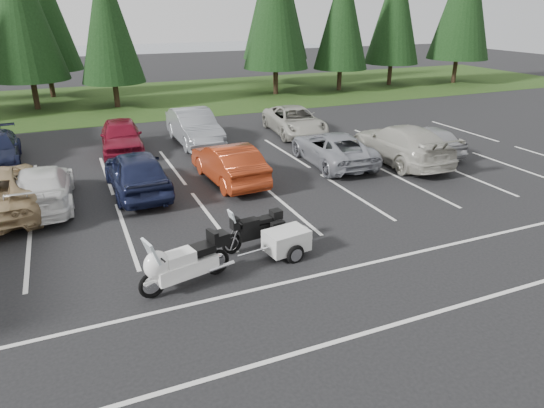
% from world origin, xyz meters
% --- Properties ---
extents(ground, '(120.00, 120.00, 0.00)m').
position_xyz_m(ground, '(0.00, 0.00, 0.00)').
color(ground, black).
rests_on(ground, ground).
extents(grass_strip, '(80.00, 16.00, 0.01)m').
position_xyz_m(grass_strip, '(0.00, 24.00, 0.01)').
color(grass_strip, '#1D3812').
rests_on(grass_strip, ground).
extents(lake_water, '(70.00, 50.00, 0.02)m').
position_xyz_m(lake_water, '(4.00, 55.00, 0.00)').
color(lake_water, gray).
rests_on(lake_water, ground).
extents(stall_markings, '(32.00, 16.00, 0.01)m').
position_xyz_m(stall_markings, '(0.00, 2.00, 0.00)').
color(stall_markings, silver).
rests_on(stall_markings, ground).
extents(conifer_4, '(4.80, 4.80, 11.17)m').
position_xyz_m(conifer_4, '(-5.00, 22.90, 6.53)').
color(conifer_4, '#332316').
rests_on(conifer_4, ground).
extents(conifer_5, '(4.14, 4.14, 9.63)m').
position_xyz_m(conifer_5, '(0.00, 21.60, 5.63)').
color(conifer_5, '#332316').
rests_on(conifer_5, ground).
extents(conifer_6, '(4.93, 4.93, 11.48)m').
position_xyz_m(conifer_6, '(12.00, 22.10, 6.71)').
color(conifer_6, '#332316').
rests_on(conifer_6, ground).
extents(conifer_7, '(4.27, 4.27, 9.94)m').
position_xyz_m(conifer_7, '(17.50, 21.80, 5.81)').
color(conifer_7, '#332316').
rests_on(conifer_7, ground).
extents(conifer_8, '(4.53, 4.53, 10.56)m').
position_xyz_m(conifer_8, '(23.00, 22.60, 6.17)').
color(conifer_8, '#332316').
rests_on(conifer_8, ground).
extents(conifer_back_b, '(4.97, 4.97, 11.58)m').
position_xyz_m(conifer_back_b, '(-4.00, 27.50, 6.77)').
color(conifer_back_b, '#332316').
rests_on(conifer_back_b, ground).
extents(car_near_3, '(2.14, 4.91, 1.40)m').
position_xyz_m(car_near_3, '(-4.47, 4.32, 0.70)').
color(car_near_3, white).
rests_on(car_near_3, ground).
extents(car_near_4, '(2.05, 4.81, 1.62)m').
position_xyz_m(car_near_4, '(-1.29, 4.39, 0.81)').
color(car_near_4, '#171C3A').
rests_on(car_near_4, ground).
extents(car_near_5, '(1.87, 4.68, 1.51)m').
position_xyz_m(car_near_5, '(2.18, 4.24, 0.76)').
color(car_near_5, '#9B3013').
rests_on(car_near_5, ground).
extents(car_near_6, '(2.65, 5.17, 1.39)m').
position_xyz_m(car_near_6, '(7.06, 4.68, 0.70)').
color(car_near_6, gray).
rests_on(car_near_6, ground).
extents(car_near_7, '(2.52, 5.73, 1.64)m').
position_xyz_m(car_near_7, '(9.94, 3.74, 0.82)').
color(car_near_7, '#B6B3A7').
rests_on(car_near_7, ground).
extents(car_near_8, '(1.67, 3.96, 1.34)m').
position_xyz_m(car_near_8, '(11.89, 4.25, 0.67)').
color(car_near_8, '#A0A1A4').
rests_on(car_near_8, ground).
extents(car_far_2, '(2.15, 4.63, 1.54)m').
position_xyz_m(car_far_2, '(-1.12, 10.13, 0.77)').
color(car_far_2, maroon).
rests_on(car_far_2, ground).
extents(car_far_3, '(1.83, 5.10, 1.67)m').
position_xyz_m(car_far_3, '(2.41, 10.27, 0.84)').
color(car_far_3, gray).
rests_on(car_far_3, ground).
extents(car_far_4, '(2.84, 5.31, 1.42)m').
position_xyz_m(car_far_4, '(7.83, 10.05, 0.71)').
color(car_far_4, '#ABA99D').
rests_on(car_far_4, ground).
extents(touring_motorcycle, '(2.85, 1.49, 1.51)m').
position_xyz_m(touring_motorcycle, '(-1.22, -2.63, 0.76)').
color(touring_motorcycle, white).
rests_on(touring_motorcycle, ground).
extents(cargo_trailer, '(1.81, 1.20, 0.78)m').
position_xyz_m(cargo_trailer, '(1.69, -2.21, 0.39)').
color(cargo_trailer, silver).
rests_on(cargo_trailer, ground).
extents(adventure_motorcycle, '(2.24, 1.00, 1.32)m').
position_xyz_m(adventure_motorcycle, '(1.03, -1.43, 0.66)').
color(adventure_motorcycle, black).
rests_on(adventure_motorcycle, ground).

